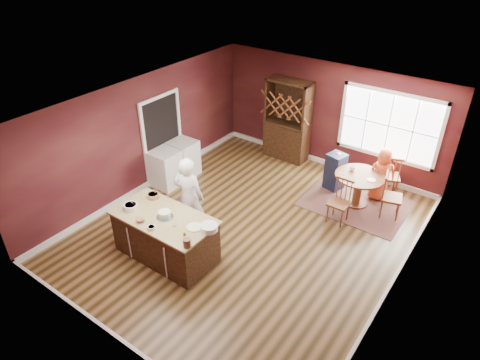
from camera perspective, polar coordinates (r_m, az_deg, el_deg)
name	(u,v)px	position (r m, az deg, el deg)	size (l,w,h in m)	color
room_shell	(250,174)	(8.27, 1.34, 0.74)	(7.00, 7.00, 7.00)	brown
window	(389,126)	(10.50, 19.25, 6.86)	(2.36, 0.10, 1.66)	white
doorway	(163,139)	(10.54, -10.26, 5.42)	(0.08, 1.26, 2.13)	white
kitchen_island	(166,237)	(8.27, -9.88, -7.49)	(1.97, 1.03, 0.92)	black
dining_table	(359,184)	(9.88, 15.56, -0.46)	(1.09, 1.09, 0.75)	brown
baker	(189,197)	(8.52, -6.85, -2.27)	(0.64, 0.42, 1.75)	white
layer_cake	(165,215)	(7.91, -10.01, -4.55)	(0.31, 0.31, 0.13)	silver
bowl_blue	(131,207)	(8.27, -14.36, -3.46)	(0.26, 0.26, 0.10)	white
bowl_yellow	(153,196)	(8.50, -11.49, -2.06)	(0.24, 0.24, 0.09)	brown
bowl_pink	(140,220)	(7.92, -13.16, -5.26)	(0.16, 0.16, 0.06)	silver
bowl_olive	(151,228)	(7.70, -11.72, -6.25)	(0.15, 0.15, 0.05)	beige
drinking_glass	(174,223)	(7.67, -8.78, -5.73)	(0.07, 0.07, 0.13)	silver
dinner_plate	(194,227)	(7.63, -6.12, -6.26)	(0.28, 0.28, 0.02)	#F8F0CD
white_tub	(209,228)	(7.52, -4.15, -6.34)	(0.31, 0.31, 0.11)	silver
stoneware_crock	(187,243)	(7.20, -7.09, -8.31)	(0.13, 0.13, 0.16)	#412B17
toy_figurine	(184,233)	(7.47, -7.42, -7.06)	(0.05, 0.05, 0.08)	yellow
rug	(355,203)	(10.16, 15.14, -2.99)	(2.25, 1.74, 0.01)	brown
chair_east	(392,196)	(9.69, 19.63, -1.97)	(0.44, 0.42, 1.05)	brown
chair_south	(339,202)	(9.22, 13.08, -2.84)	(0.42, 0.40, 1.00)	olive
chair_north	(390,174)	(10.42, 19.32, 0.71)	(0.46, 0.43, 1.09)	brown
seated_woman	(382,174)	(10.17, 18.38, 0.72)	(0.62, 0.41, 1.27)	#E15D2F
high_chair	(335,171)	(10.37, 12.57, 1.22)	(0.38, 0.38, 0.95)	black
toddler	(336,157)	(10.25, 12.67, 2.98)	(0.18, 0.14, 0.26)	#8CA5BF
table_plate	(371,180)	(9.65, 17.10, 0.01)	(0.19, 0.19, 0.01)	beige
table_cup	(352,168)	(9.89, 14.74, 1.50)	(0.12, 0.12, 0.10)	white
hutch	(287,120)	(11.32, 6.35, 7.92)	(1.17, 0.49, 2.15)	#371C0E
washer	(166,169)	(10.40, -9.90, 1.50)	(0.63, 0.61, 0.91)	silver
dryer	(184,158)	(10.79, -7.54, 2.91)	(0.63, 0.61, 0.91)	silver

